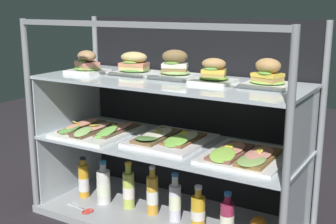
{
  "coord_description": "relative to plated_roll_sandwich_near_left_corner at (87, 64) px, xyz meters",
  "views": [
    {
      "loc": [
        1.05,
        -1.74,
        1.04
      ],
      "look_at": [
        0.0,
        0.0,
        0.56
      ],
      "focal_mm": 47.99,
      "sensor_mm": 36.0,
      "label": 1
    }
  ],
  "objects": [
    {
      "name": "juice_bottle_front_middle",
      "position": [
        -0.04,
        -0.01,
        -0.63
      ],
      "size": [
        0.06,
        0.06,
        0.22
      ],
      "color": "orange",
      "rests_on": "case_base_deck"
    },
    {
      "name": "riser_upper_tier",
      "position": [
        0.45,
        0.03,
        -0.2
      ],
      "size": [
        1.25,
        0.48,
        0.29
      ],
      "color": "silver",
      "rests_on": "shelf_lower_glass"
    },
    {
      "name": "juice_bottle_front_left_end",
      "position": [
        0.38,
        0.01,
        -0.62
      ],
      "size": [
        0.06,
        0.06,
        0.25
      ],
      "color": "gold",
      "rests_on": "case_base_deck"
    },
    {
      "name": "shelf_lower_glass",
      "position": [
        0.45,
        0.03,
        -0.36
      ],
      "size": [
        1.27,
        0.5,
        0.01
      ],
      "primitive_type": "cube",
      "color": "silver",
      "rests_on": "riser_lower_tier"
    },
    {
      "name": "plated_roll_sandwich_mid_left",
      "position": [
        0.22,
        0.09,
        0.0
      ],
      "size": [
        0.18,
        0.18,
        0.11
      ],
      "color": "white",
      "rests_on": "shelf_upper_glass"
    },
    {
      "name": "plated_roll_sandwich_mid_right",
      "position": [
        0.9,
        0.1,
        0.0
      ],
      "size": [
        0.19,
        0.19,
        0.12
      ],
      "color": "white",
      "rests_on": "shelf_upper_glass"
    },
    {
      "name": "plated_roll_sandwich_near_right_corner",
      "position": [
        0.67,
        0.06,
        -0.01
      ],
      "size": [
        0.17,
        0.17,
        0.11
      ],
      "color": "white",
      "rests_on": "shelf_upper_glass"
    },
    {
      "name": "case_frame",
      "position": [
        0.45,
        0.21,
        -0.23
      ],
      "size": [
        1.31,
        0.54,
        0.98
      ],
      "color": "gray",
      "rests_on": "ground"
    },
    {
      "name": "case_base_deck",
      "position": [
        0.45,
        0.03,
        -0.74
      ],
      "size": [
        1.31,
        0.54,
        0.04
      ],
      "primitive_type": "cube",
      "color": "#A0A2A6",
      "rests_on": "ground"
    },
    {
      "name": "plated_roll_sandwich_near_left_corner",
      "position": [
        0.0,
        0.0,
        0.0
      ],
      "size": [
        0.17,
        0.17,
        0.11
      ],
      "color": "white",
      "rests_on": "shelf_upper_glass"
    },
    {
      "name": "juice_bottle_front_second",
      "position": [
        0.51,
        0.0,
        -0.62
      ],
      "size": [
        0.06,
        0.06,
        0.24
      ],
      "color": "white",
      "rests_on": "case_base_deck"
    },
    {
      "name": "juice_bottle_tucked_behind",
      "position": [
        0.64,
        -0.01,
        -0.64
      ],
      "size": [
        0.07,
        0.07,
        0.21
      ],
      "color": "gold",
      "rests_on": "case_base_deck"
    },
    {
      "name": "juice_bottle_near_post",
      "position": [
        0.09,
        -0.02,
        -0.63
      ],
      "size": [
        0.07,
        0.07,
        0.23
      ],
      "color": "white",
      "rests_on": "case_base_deck"
    },
    {
      "name": "juice_bottle_front_right_end",
      "position": [
        0.79,
        -0.02,
        -0.63
      ],
      "size": [
        0.06,
        0.06,
        0.21
      ],
      "color": "#9A2949",
      "rests_on": "case_base_deck"
    },
    {
      "name": "kitchen_scissors",
      "position": [
        0.08,
        -0.15,
        -0.71
      ],
      "size": [
        0.18,
        0.1,
        0.01
      ],
      "color": "silver",
      "rests_on": "case_base_deck"
    },
    {
      "name": "juice_bottle_front_fourth",
      "position": [
        0.24,
        0.0,
        -0.62
      ],
      "size": [
        0.06,
        0.06,
        0.24
      ],
      "color": "#BCCD55",
      "rests_on": "case_base_deck"
    },
    {
      "name": "plated_roll_sandwich_far_right",
      "position": [
        0.45,
        0.09,
        0.0
      ],
      "size": [
        0.19,
        0.19,
        0.13
      ],
      "color": "white",
      "rests_on": "shelf_upper_glass"
    },
    {
      "name": "open_sandwich_tray_right_of_center",
      "position": [
        0.06,
        -0.01,
        -0.33
      ],
      "size": [
        0.34,
        0.38,
        0.06
      ],
      "color": "white",
      "rests_on": "shelf_lower_glass"
    },
    {
      "name": "open_sandwich_tray_mid_right",
      "position": [
        0.85,
        0.01,
        -0.33
      ],
      "size": [
        0.34,
        0.38,
        0.06
      ],
      "color": "white",
      "rests_on": "shelf_lower_glass"
    },
    {
      "name": "riser_lower_tier",
      "position": [
        0.45,
        0.03,
        -0.54
      ],
      "size": [
        1.25,
        0.48,
        0.35
      ],
      "color": "silver",
      "rests_on": "case_base_deck"
    },
    {
      "name": "open_sandwich_tray_near_right_corner",
      "position": [
        0.45,
        0.05,
        -0.33
      ],
      "size": [
        0.34,
        0.38,
        0.06
      ],
      "color": "white",
      "rests_on": "shelf_lower_glass"
    },
    {
      "name": "ground_plane",
      "position": [
        0.45,
        0.03,
        -0.76
      ],
      "size": [
        6.0,
        6.0,
        0.02
      ],
      "primitive_type": "cube",
      "color": "black",
      "rests_on": "ground"
    },
    {
      "name": "shelf_upper_glass",
      "position": [
        0.45,
        0.03,
        -0.05
      ],
      "size": [
        1.27,
        0.5,
        0.01
      ],
      "primitive_type": "cube",
      "color": "silver",
      "rests_on": "riser_upper_tier"
    }
  ]
}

